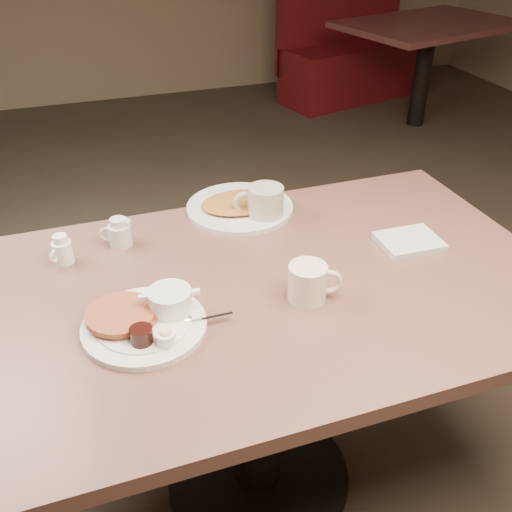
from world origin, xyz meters
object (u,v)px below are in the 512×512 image
object	(u,v)px
coffee_mug_far	(264,203)
hash_plate	(240,206)
booth_back_right	(356,50)
coffee_mug_near	(309,282)
creamer_left	(62,250)
diner_table	(259,337)
main_plate	(146,318)
creamer_right	(119,233)

from	to	relation	value
coffee_mug_far	hash_plate	size ratio (longest dim) A/B	0.49
booth_back_right	coffee_mug_near	bearing A→B (deg)	-119.70
hash_plate	booth_back_right	world-z (taller)	booth_back_right
creamer_left	booth_back_right	size ratio (longest dim) A/B	0.05
diner_table	booth_back_right	xyz separation A→B (m)	(2.04, 3.32, -0.17)
main_plate	coffee_mug_far	distance (m)	0.55
main_plate	creamer_right	bearing A→B (deg)	90.79
coffee_mug_far	booth_back_right	size ratio (longest dim) A/B	0.09
coffee_mug_far	creamer_right	size ratio (longest dim) A/B	1.72
diner_table	coffee_mug_near	bearing A→B (deg)	-45.17
creamer_right	hash_plate	bearing A→B (deg)	12.81
main_plate	creamer_left	distance (m)	0.36
diner_table	main_plate	bearing A→B (deg)	-166.74
coffee_mug_far	hash_plate	world-z (taller)	coffee_mug_far
diner_table	coffee_mug_far	bearing A→B (deg)	67.78
hash_plate	booth_back_right	xyz separation A→B (m)	(1.96, 2.94, -0.35)
diner_table	coffee_mug_far	world-z (taller)	coffee_mug_far
booth_back_right	main_plate	bearing A→B (deg)	-124.44
main_plate	hash_plate	size ratio (longest dim) A/B	1.08
main_plate	creamer_right	xyz separation A→B (m)	(-0.00, 0.36, 0.01)
creamer_left	creamer_right	size ratio (longest dim) A/B	0.87
creamer_left	hash_plate	world-z (taller)	creamer_left
diner_table	creamer_right	world-z (taller)	creamer_right
coffee_mug_far	creamer_right	bearing A→B (deg)	-178.84
creamer_right	diner_table	bearing A→B (deg)	-45.53
hash_plate	booth_back_right	distance (m)	3.55
main_plate	booth_back_right	world-z (taller)	booth_back_right
diner_table	coffee_mug_near	world-z (taller)	coffee_mug_near
creamer_left	creamer_right	world-z (taller)	same
coffee_mug_near	creamer_right	world-z (taller)	coffee_mug_near
coffee_mug_near	creamer_left	bearing A→B (deg)	146.70
creamer_right	coffee_mug_far	bearing A→B (deg)	1.16
coffee_mug_far	creamer_left	size ratio (longest dim) A/B	1.98
creamer_left	hash_plate	xyz separation A→B (m)	(0.52, 0.12, -0.02)
coffee_mug_far	creamer_right	world-z (taller)	coffee_mug_far
creamer_left	booth_back_right	world-z (taller)	booth_back_right
coffee_mug_far	hash_plate	distance (m)	0.10
diner_table	creamer_left	distance (m)	0.55
coffee_mug_far	booth_back_right	world-z (taller)	booth_back_right
coffee_mug_far	creamer_right	distance (m)	0.42
coffee_mug_near	coffee_mug_far	xyz separation A→B (m)	(0.03, 0.40, 0.00)
hash_plate	creamer_left	bearing A→B (deg)	-166.69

